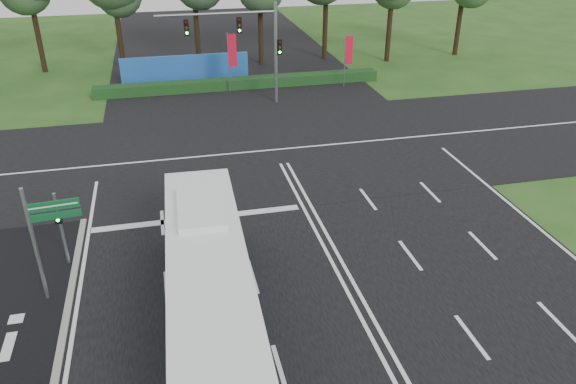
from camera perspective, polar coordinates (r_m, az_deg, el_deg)
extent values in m
plane|color=#254E1A|center=(22.80, 4.66, -7.55)|extent=(120.00, 120.00, 0.00)
cube|color=black|center=(22.79, 4.66, -7.51)|extent=(20.00, 120.00, 0.04)
cube|color=black|center=(32.98, -1.52, 4.27)|extent=(120.00, 14.00, 0.05)
cube|color=gray|center=(20.07, -22.26, -15.49)|extent=(0.25, 18.00, 0.12)
cube|color=#579EC9|center=(19.19, -7.86, -11.41)|extent=(2.98, 12.45, 1.13)
cube|color=black|center=(19.52, -7.77, -12.58)|extent=(2.95, 12.39, 0.31)
cube|color=black|center=(18.56, -8.07, -8.93)|extent=(2.87, 12.26, 0.98)
cube|color=white|center=(18.20, -8.20, -7.37)|extent=(2.98, 12.45, 0.36)
cube|color=white|center=(18.00, -8.27, -6.42)|extent=(2.91, 11.96, 0.36)
cube|color=white|center=(20.04, -8.83, -1.62)|extent=(1.75, 3.15, 0.26)
cylinder|color=black|center=(22.36, -11.55, -7.22)|extent=(0.32, 1.08, 1.07)
cylinder|color=black|center=(22.40, -5.34, -6.64)|extent=(0.32, 1.08, 1.07)
cylinder|color=gray|center=(23.73, -22.00, -3.58)|extent=(0.13, 0.13, 3.22)
cube|color=black|center=(23.29, -22.31, -2.54)|extent=(0.27, 0.18, 0.37)
sphere|color=#19F233|center=(23.20, -22.34, -2.67)|extent=(0.13, 0.13, 0.13)
cylinder|color=gray|center=(21.64, -24.29, -5.07)|extent=(0.14, 0.14, 4.60)
cube|color=#0D4D27|center=(20.82, -22.75, -1.28)|extent=(1.72, 0.21, 0.34)
cube|color=#0D4D27|center=(21.00, -22.55, -2.24)|extent=(1.72, 0.21, 0.25)
cube|color=white|center=(20.79, -22.76, -1.33)|extent=(1.60, 0.15, 0.05)
cylinder|color=gray|center=(42.94, -6.06, 12.86)|extent=(0.07, 0.07, 4.51)
cube|color=red|center=(42.70, -5.66, 14.12)|extent=(0.60, 0.12, 2.41)
cylinder|color=gray|center=(44.37, 5.79, 13.05)|extent=(0.06, 0.06, 4.04)
cube|color=red|center=(44.24, 6.23, 14.12)|extent=(0.54, 0.09, 2.16)
cylinder|color=gray|center=(40.16, -1.24, 13.81)|extent=(0.24, 0.24, 7.00)
cylinder|color=gray|center=(38.96, -7.33, 17.53)|extent=(8.00, 0.16, 0.16)
cube|color=black|center=(39.29, -4.99, 16.54)|extent=(0.32, 0.28, 1.05)
cube|color=black|center=(38.95, -10.29, 16.12)|extent=(0.32, 0.28, 1.05)
cube|color=black|center=(40.10, -0.88, 14.52)|extent=(0.32, 0.28, 1.05)
cube|color=#143816|center=(44.45, -4.85, 10.95)|extent=(22.00, 1.20, 0.80)
cube|color=#2059B0|center=(46.30, -10.38, 12.18)|extent=(10.00, 0.30, 2.20)
cylinder|color=black|center=(52.30, -24.24, 15.26)|extent=(0.44, 0.44, 7.89)
cylinder|color=black|center=(50.92, -16.86, 15.76)|extent=(0.44, 0.44, 7.17)
cylinder|color=black|center=(51.27, -9.33, 17.06)|extent=(0.44, 0.44, 7.95)
cylinder|color=black|center=(50.57, -2.82, 17.02)|extent=(0.44, 0.44, 7.60)
cylinder|color=black|center=(52.35, 3.84, 17.71)|extent=(0.44, 0.44, 8.23)
cylinder|color=black|center=(52.39, 10.32, 16.97)|extent=(0.44, 0.44, 7.53)
cylinder|color=black|center=(56.18, 17.07, 16.79)|extent=(0.44, 0.44, 7.23)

